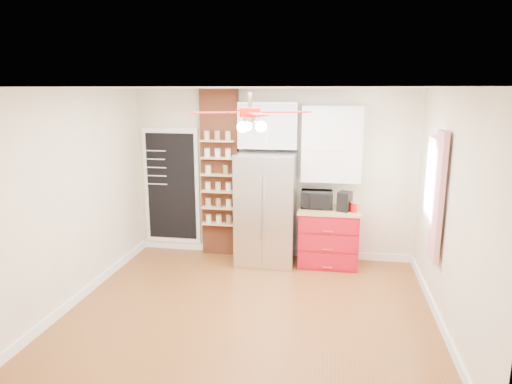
% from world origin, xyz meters
% --- Properties ---
extents(floor, '(4.50, 4.50, 0.00)m').
position_xyz_m(floor, '(0.00, 0.00, 0.00)').
color(floor, brown).
rests_on(floor, ground).
extents(ceiling, '(4.50, 4.50, 0.00)m').
position_xyz_m(ceiling, '(0.00, 0.00, 2.70)').
color(ceiling, white).
rests_on(ceiling, wall_back).
extents(wall_back, '(4.50, 0.02, 2.70)m').
position_xyz_m(wall_back, '(0.00, 2.00, 1.35)').
color(wall_back, beige).
rests_on(wall_back, floor).
extents(wall_front, '(4.50, 0.02, 2.70)m').
position_xyz_m(wall_front, '(0.00, -2.00, 1.35)').
color(wall_front, beige).
rests_on(wall_front, floor).
extents(wall_left, '(0.02, 4.00, 2.70)m').
position_xyz_m(wall_left, '(-2.25, 0.00, 1.35)').
color(wall_left, beige).
rests_on(wall_left, floor).
extents(wall_right, '(0.02, 4.00, 2.70)m').
position_xyz_m(wall_right, '(2.25, 0.00, 1.35)').
color(wall_right, beige).
rests_on(wall_right, floor).
extents(chalkboard, '(0.95, 0.05, 1.95)m').
position_xyz_m(chalkboard, '(-1.70, 1.96, 1.10)').
color(chalkboard, white).
rests_on(chalkboard, wall_back).
extents(brick_pillar, '(0.60, 0.16, 2.70)m').
position_xyz_m(brick_pillar, '(-0.85, 1.92, 1.35)').
color(brick_pillar, brown).
rests_on(brick_pillar, floor).
extents(fridge, '(0.90, 0.70, 1.75)m').
position_xyz_m(fridge, '(-0.05, 1.63, 0.88)').
color(fridge, silver).
rests_on(fridge, floor).
extents(upper_glass_cabinet, '(0.90, 0.35, 0.70)m').
position_xyz_m(upper_glass_cabinet, '(-0.05, 1.82, 2.15)').
color(upper_glass_cabinet, white).
rests_on(upper_glass_cabinet, wall_back).
extents(red_cabinet, '(0.94, 0.64, 0.90)m').
position_xyz_m(red_cabinet, '(0.92, 1.68, 0.45)').
color(red_cabinet, '#AB0B1B').
rests_on(red_cabinet, floor).
extents(upper_shelf_unit, '(0.90, 0.30, 1.15)m').
position_xyz_m(upper_shelf_unit, '(0.92, 1.85, 1.88)').
color(upper_shelf_unit, white).
rests_on(upper_shelf_unit, wall_back).
extents(window, '(0.04, 0.75, 1.05)m').
position_xyz_m(window, '(2.23, 0.90, 1.55)').
color(window, white).
rests_on(window, wall_right).
extents(curtain, '(0.06, 0.40, 1.55)m').
position_xyz_m(curtain, '(2.18, 0.35, 1.45)').
color(curtain, '#B21720').
rests_on(curtain, wall_right).
extents(ceiling_fan, '(1.40, 1.40, 0.44)m').
position_xyz_m(ceiling_fan, '(0.00, 0.00, 2.42)').
color(ceiling_fan, silver).
rests_on(ceiling_fan, ceiling).
extents(toaster_oven, '(0.49, 0.34, 0.27)m').
position_xyz_m(toaster_oven, '(0.72, 1.72, 1.03)').
color(toaster_oven, black).
rests_on(toaster_oven, red_cabinet).
extents(coffee_maker, '(0.24, 0.26, 0.29)m').
position_xyz_m(coffee_maker, '(1.14, 1.61, 1.05)').
color(coffee_maker, black).
rests_on(coffee_maker, red_cabinet).
extents(canister_left, '(0.11, 0.11, 0.14)m').
position_xyz_m(canister_left, '(1.28, 1.55, 0.97)').
color(canister_left, '#AD0A09').
rests_on(canister_left, red_cabinet).
extents(canister_right, '(0.14, 0.14, 0.12)m').
position_xyz_m(canister_right, '(1.28, 1.68, 0.96)').
color(canister_right, '#AD0911').
rests_on(canister_right, red_cabinet).
extents(pantry_jar_oats, '(0.12, 0.12, 0.13)m').
position_xyz_m(pantry_jar_oats, '(-1.00, 1.76, 1.44)').
color(pantry_jar_oats, beige).
rests_on(pantry_jar_oats, brick_pillar).
extents(pantry_jar_beans, '(0.11, 0.11, 0.13)m').
position_xyz_m(pantry_jar_beans, '(-0.73, 1.78, 1.44)').
color(pantry_jar_beans, olive).
rests_on(pantry_jar_beans, brick_pillar).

